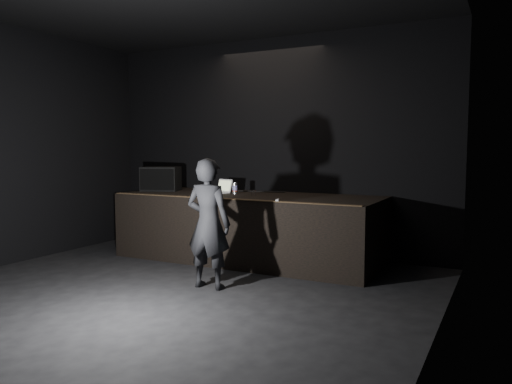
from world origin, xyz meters
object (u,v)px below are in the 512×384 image
object	(u,v)px
laptop	(221,189)
beer_can	(235,188)
stage_riser	(249,227)
person	(208,224)
stage_monitor	(161,179)

from	to	relation	value
laptop	beer_can	bearing A→B (deg)	-0.36
stage_riser	person	bearing A→B (deg)	-79.43
laptop	stage_riser	bearing A→B (deg)	7.49
beer_can	person	distance (m)	1.73
stage_riser	stage_monitor	xyz separation A→B (m)	(-1.67, -0.01, 0.70)
stage_riser	laptop	bearing A→B (deg)	170.44
stage_riser	beer_can	xyz separation A→B (m)	(-0.24, -0.00, 0.59)
beer_can	person	bearing A→B (deg)	-71.35
stage_monitor	laptop	size ratio (longest dim) A/B	1.87
beer_can	stage_riser	bearing A→B (deg)	0.83
person	stage_monitor	bearing A→B (deg)	-41.58
laptop	person	bearing A→B (deg)	-46.49
stage_riser	stage_monitor	world-z (taller)	stage_monitor
stage_riser	stage_monitor	bearing A→B (deg)	-179.58
laptop	person	xyz separation A→B (m)	(0.85, -1.71, -0.26)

